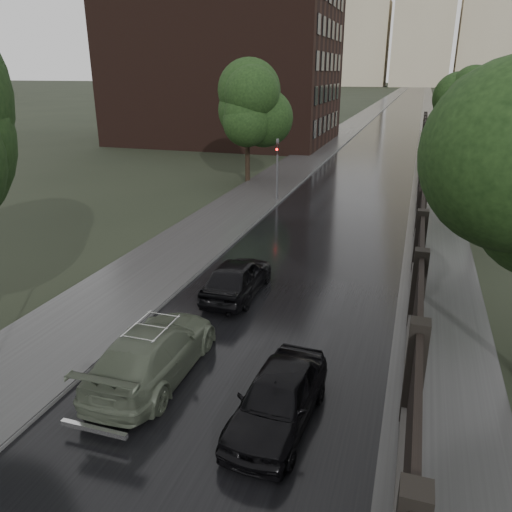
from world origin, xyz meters
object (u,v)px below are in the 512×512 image
(tree_right_b, at_px, (491,136))
(traffic_light, at_px, (277,164))
(car_right_near, at_px, (278,398))
(tree_right_c, at_px, (466,110))
(tree_left_far, at_px, (247,111))
(volga_sedan, at_px, (153,352))
(hatchback_left, at_px, (237,277))

(tree_right_b, relative_size, traffic_light, 1.75)
(car_right_near, bearing_deg, tree_right_c, 84.41)
(traffic_light, bearing_deg, tree_left_far, 126.47)
(volga_sedan, xyz_separation_m, car_right_near, (3.78, -0.89, -0.05))
(tree_left_far, distance_m, volga_sedan, 26.22)
(tree_right_c, height_order, car_right_near, tree_right_c)
(tree_right_b, bearing_deg, tree_right_c, 90.00)
(tree_right_c, bearing_deg, tree_right_b, -90.00)
(tree_left_far, height_order, tree_right_c, tree_left_far)
(hatchback_left, distance_m, car_right_near, 7.42)
(tree_left_far, relative_size, tree_right_c, 1.05)
(tree_left_far, bearing_deg, hatchback_left, -72.33)
(traffic_light, bearing_deg, car_right_near, -74.34)
(traffic_light, height_order, hatchback_left, traffic_light)
(car_right_near, bearing_deg, tree_left_far, 113.92)
(traffic_light, relative_size, hatchback_left, 0.94)
(tree_right_b, bearing_deg, car_right_near, -108.09)
(tree_right_c, xyz_separation_m, traffic_light, (-11.80, -15.01, -2.55))
(volga_sedan, distance_m, hatchback_left, 5.71)
(tree_left_far, bearing_deg, traffic_light, -53.53)
(tree_right_b, relative_size, car_right_near, 1.71)
(tree_right_c, bearing_deg, traffic_light, -128.18)
(tree_right_c, distance_m, hatchback_left, 31.18)
(tree_right_c, distance_m, volga_sedan, 36.71)
(traffic_light, relative_size, volga_sedan, 0.78)
(tree_left_far, height_order, hatchback_left, tree_left_far)
(traffic_light, relative_size, car_right_near, 0.97)
(tree_right_c, relative_size, hatchback_left, 1.65)
(hatchback_left, bearing_deg, tree_left_far, -72.16)
(hatchback_left, bearing_deg, volga_sedan, 86.30)
(tree_right_b, xyz_separation_m, tree_right_c, (0.00, 18.00, 0.00))
(tree_left_far, relative_size, volga_sedan, 1.44)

